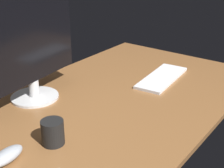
{
  "coord_description": "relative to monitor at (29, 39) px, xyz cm",
  "views": [
    {
      "loc": [
        -99.38,
        -73.56,
        62.62
      ],
      "look_at": [
        0.78,
        0.9,
        8.0
      ],
      "focal_mm": 53.12,
      "sensor_mm": 36.0,
      "label": 1
    }
  ],
  "objects": [
    {
      "name": "desk",
      "position": [
        18.99,
        -26.26,
        -26.35
      ],
      "size": [
        140.0,
        84.0,
        2.0
      ],
      "primitive_type": "cube",
      "color": "brown",
      "rests_on": "ground"
    },
    {
      "name": "monitor",
      "position": [
        0.0,
        0.0,
        0.0
      ],
      "size": [
        48.47,
        19.69,
        46.84
      ],
      "rotation": [
        0.0,
        0.0,
        0.11
      ],
      "color": "silver",
      "rests_on": "desk"
    },
    {
      "name": "keyboard",
      "position": [
        49.65,
        -32.56,
        -24.7
      ],
      "size": [
        35.24,
        15.72,
        1.29
      ],
      "primitive_type": "cube",
      "rotation": [
        0.0,
        0.0,
        0.1
      ],
      "color": "silver",
      "rests_on": "desk"
    },
    {
      "name": "computer_mouse",
      "position": [
        -33.78,
        -26.66,
        -23.56
      ],
      "size": [
        12.58,
        7.16,
        3.57
      ],
      "primitive_type": "ellipsoid",
      "rotation": [
        0.0,
        0.0,
        0.13
      ],
      "color": "#999EA5",
      "rests_on": "desk"
    },
    {
      "name": "coffee_mug",
      "position": [
        -19.02,
        -30.58,
        -21.21
      ],
      "size": [
        7.39,
        7.39,
        8.28
      ],
      "primitive_type": "cylinder",
      "color": "black",
      "rests_on": "desk"
    }
  ]
}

